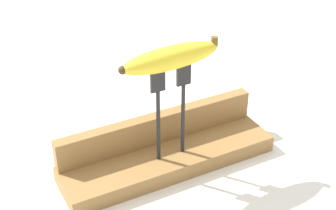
{
  "coord_description": "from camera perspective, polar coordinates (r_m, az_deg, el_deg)",
  "views": [
    {
      "loc": [
        -0.34,
        -0.65,
        0.58
      ],
      "look_at": [
        0.0,
        0.0,
        0.13
      ],
      "focal_mm": 53.67,
      "sensor_mm": 36.0,
      "label": 1
    }
  ],
  "objects": [
    {
      "name": "wooden_board",
      "position": [
        0.93,
        0.0,
        -6.11
      ],
      "size": [
        0.4,
        0.11,
        0.03
      ],
      "primitive_type": "cube",
      "color": "olive",
      "rests_on": "ground"
    },
    {
      "name": "ground_plane",
      "position": [
        0.94,
        0.0,
        -6.87
      ],
      "size": [
        3.0,
        3.0,
        0.0
      ],
      "primitive_type": "plane",
      "color": "silver"
    },
    {
      "name": "fork_stand_center",
      "position": [
        0.85,
        0.32,
        -0.03
      ],
      "size": [
        0.07,
        0.01,
        0.17
      ],
      "color": "black",
      "rests_on": "wooden_board"
    },
    {
      "name": "board_backstop",
      "position": [
        0.93,
        -1.19,
        -2.58
      ],
      "size": [
        0.39,
        0.02,
        0.06
      ],
      "primitive_type": "cube",
      "color": "olive",
      "rests_on": "wooden_board"
    },
    {
      "name": "banana_raised_center",
      "position": [
        0.81,
        0.33,
        5.39
      ],
      "size": [
        0.18,
        0.05,
        0.04
      ],
      "color": "yellow",
      "rests_on": "fork_stand_center"
    }
  ]
}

